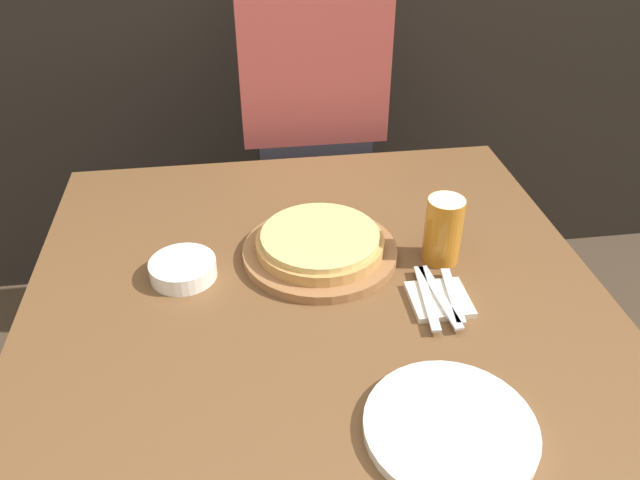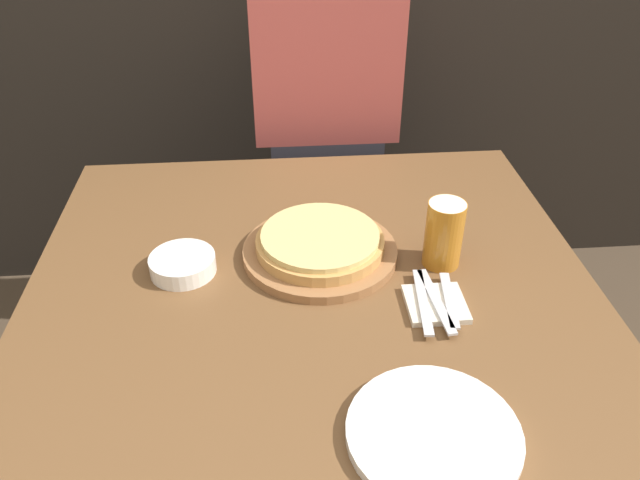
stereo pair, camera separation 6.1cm
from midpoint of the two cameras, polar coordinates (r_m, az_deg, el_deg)
name	(u,v)px [view 1 (the left image)]	position (r m, az deg, el deg)	size (l,w,h in m)	color
dining_table	(316,413)	(1.49, -1.61, -15.58)	(1.11, 1.09, 0.75)	brown
pizza_on_board	(320,246)	(1.28, -1.36, -0.58)	(0.32, 0.32, 0.06)	#99663D
beer_glass	(444,228)	(1.27, 9.88, 1.11)	(0.08, 0.08, 0.14)	#B7701E
dinner_plate	(450,428)	(0.98, 9.99, -16.62)	(0.26, 0.26, 0.02)	white
side_bowl	(183,269)	(1.27, -13.77, -2.61)	(0.13, 0.13, 0.04)	white
napkin_stack	(439,300)	(1.19, 9.41, -5.42)	(0.11, 0.11, 0.01)	beige
fork	(427,297)	(1.18, 8.29, -5.23)	(0.04, 0.19, 0.00)	silver
dinner_knife	(440,296)	(1.19, 9.45, -5.11)	(0.03, 0.19, 0.00)	silver
spoon	(453,295)	(1.20, 10.61, -4.98)	(0.04, 0.16, 0.00)	silver
diner_person	(312,156)	(1.92, -1.62, 7.67)	(0.41, 0.20, 1.33)	#33333D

